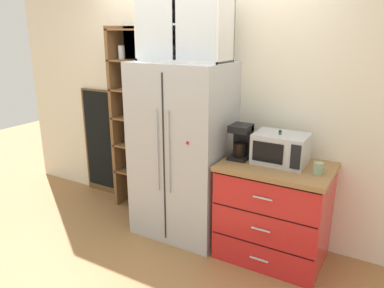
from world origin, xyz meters
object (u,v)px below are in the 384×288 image
(mug_sage, at_px, (318,169))
(chalkboard_menu, at_px, (104,142))
(coffee_maker, at_px, (241,141))
(bottle_cobalt, at_px, (277,154))
(refrigerator, at_px, (183,151))
(microwave, at_px, (281,149))
(bottle_green, at_px, (279,149))

(mug_sage, relative_size, chalkboard_menu, 0.08)
(coffee_maker, height_order, bottle_cobalt, coffee_maker)
(refrigerator, bearing_deg, microwave, 3.52)
(chalkboard_menu, bearing_deg, coffee_maker, -8.54)
(microwave, height_order, mug_sage, microwave)
(refrigerator, distance_m, mug_sage, 1.29)
(bottle_cobalt, height_order, bottle_green, bottle_green)
(mug_sage, xyz_separation_m, bottle_green, (-0.35, 0.08, 0.08))
(refrigerator, bearing_deg, chalkboard_menu, 167.09)
(coffee_maker, bearing_deg, bottle_green, 2.35)
(bottle_cobalt, distance_m, chalkboard_menu, 2.31)
(mug_sage, xyz_separation_m, bottle_cobalt, (-0.35, 0.04, 0.05))
(mug_sage, bearing_deg, bottle_cobalt, 173.30)
(microwave, xyz_separation_m, bottle_green, (-0.01, -0.03, 0.00))
(refrigerator, xyz_separation_m, coffee_maker, (0.60, 0.02, 0.18))
(chalkboard_menu, bearing_deg, refrigerator, -12.91)
(bottle_cobalt, xyz_separation_m, chalkboard_menu, (-2.27, 0.32, -0.33))
(microwave, relative_size, mug_sage, 4.00)
(mug_sage, bearing_deg, bottle_green, 166.62)
(coffee_maker, xyz_separation_m, bottle_cobalt, (0.34, -0.03, -0.05))
(refrigerator, relative_size, chalkboard_menu, 1.31)
(refrigerator, relative_size, microwave, 3.87)
(microwave, xyz_separation_m, bottle_cobalt, (-0.01, -0.07, -0.03))
(bottle_green, height_order, chalkboard_menu, chalkboard_menu)
(microwave, height_order, coffee_maker, coffee_maker)
(bottle_cobalt, distance_m, bottle_green, 0.05)
(coffee_maker, height_order, mug_sage, coffee_maker)
(refrigerator, distance_m, bottle_green, 0.95)
(bottle_green, distance_m, chalkboard_menu, 2.31)
(refrigerator, height_order, bottle_cobalt, refrigerator)
(refrigerator, relative_size, mug_sage, 15.49)
(bottle_green, bearing_deg, refrigerator, -178.18)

